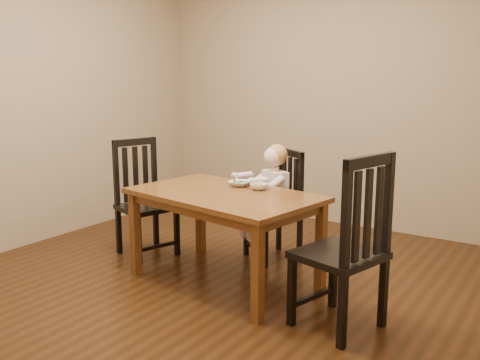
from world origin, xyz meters
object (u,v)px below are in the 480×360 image
Objects in this scene: chair_right at (347,247)px; bowl_veg at (259,186)px; dining_table at (224,203)px; toddler at (273,191)px; chair_child at (278,207)px; chair_left at (144,200)px; bowl_peas at (240,184)px.

bowl_veg is (-0.90, 0.46, 0.19)m from chair_right.
dining_table is 2.82× the size of toddler.
chair_child reaches higher than toddler.
chair_left is 1.88× the size of toddler.
bowl_peas is (-0.07, -0.41, 0.13)m from toddler.
chair_child is 1.17m from chair_left.
chair_right is at bearing -12.18° from dining_table.
dining_table is 0.30m from bowl_veg.
chair_left is at bearing 58.09° from chair_child.
bowl_peas is (-0.03, 0.25, 0.10)m from dining_table.
chair_right is at bearing -23.87° from bowl_peas.
chair_left is at bearing 56.82° from toddler.
chair_child is at bearing 101.98° from bowl_veg.
dining_table is 1.62× the size of chair_child.
chair_child is at bearing 61.76° from chair_right.
chair_child is 0.15m from toddler.
dining_table is at bearing -125.25° from bowl_veg.
toddler is at bearing 90.00° from chair_child.
dining_table is 1.00m from chair_left.
bowl_peas is at bearing 110.91° from toddler.
chair_right reaches higher than chair_left.
chair_left reaches higher than chair_child.
chair_child is 1.37m from chair_right.
bowl_peas reaches higher than dining_table.
bowl_veg reaches higher than bowl_peas.
chair_right is (1.07, -0.23, -0.08)m from dining_table.
chair_child is at bearing -90.00° from toddler.
chair_child reaches higher than bowl_peas.
chair_left reaches higher than dining_table.
chair_right is 2.08× the size of toddler.
chair_left is at bearing 93.83° from chair_right.
bowl_veg is at bearing 54.75° from dining_table.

